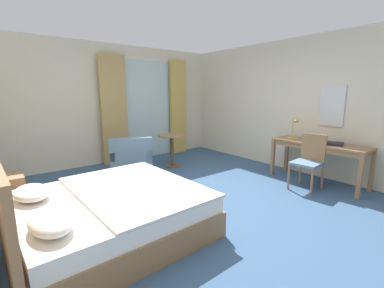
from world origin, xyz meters
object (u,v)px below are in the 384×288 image
desk_lamp (295,125)px  closed_book (334,144)px  nightstand (4,196)px  desk_chair (309,159)px  bed (105,213)px  writing_desk (319,147)px  round_cafe_table (172,143)px  armchair_by_window (131,160)px

desk_lamp → closed_book: desk_lamp is taller
nightstand → desk_chair: desk_chair is taller
bed → nightstand: bed is taller
writing_desk → round_cafe_table: bearing=120.5°
closed_book → armchair_by_window: 3.64m
writing_desk → round_cafe_table: size_ratio=2.28×
nightstand → desk_lamp: desk_lamp is taller
writing_desk → round_cafe_table: 2.87m
closed_book → desk_lamp: bearing=74.6°
writing_desk → desk_lamp: (-0.04, 0.47, 0.35)m
desk_lamp → closed_book: bearing=-87.4°
closed_book → round_cafe_table: size_ratio=0.38×
bed → writing_desk: (3.63, -0.59, 0.37)m
writing_desk → desk_chair: bearing=-173.3°
desk_chair → round_cafe_table: desk_chair is taller
closed_book → armchair_by_window: bearing=114.3°
desk_lamp → closed_book: (0.03, -0.73, -0.25)m
desk_lamp → desk_chair: bearing=-124.5°
bed → desk_chair: size_ratio=2.22×
nightstand → writing_desk: 4.90m
bed → writing_desk: bearing=-9.3°
desk_lamp → nightstand: bearing=162.0°
closed_book → armchair_by_window: armchair_by_window is taller
writing_desk → closed_book: closed_book is taller
bed → round_cafe_table: bearing=40.9°
bed → round_cafe_table: 2.89m
writing_desk → closed_book: size_ratio=6.05×
desk_lamp → round_cafe_table: desk_lamp is taller
desk_chair → armchair_by_window: 3.21m
round_cafe_table → bed: bearing=-139.1°
writing_desk → desk_lamp: 0.59m
bed → desk_chair: (3.23, -0.64, 0.24)m
desk_chair → closed_book: bearing=-28.1°
writing_desk → armchair_by_window: 3.46m
armchair_by_window → closed_book: bearing=-47.7°
bed → writing_desk: 3.70m
armchair_by_window → round_cafe_table: armchair_by_window is taller
nightstand → desk_chair: 4.55m
desk_chair → round_cafe_table: 2.73m
nightstand → closed_book: closed_book is taller
bed → writing_desk: bed is taller
nightstand → round_cafe_table: size_ratio=0.74×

